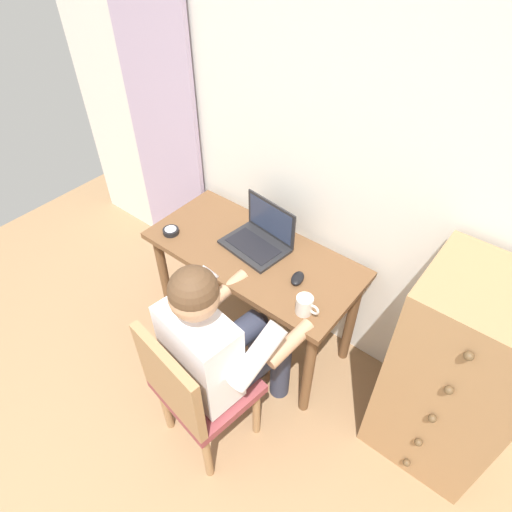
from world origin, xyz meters
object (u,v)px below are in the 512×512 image
(chair, at_px, (194,388))
(desk_clock, at_px, (171,231))
(computer_mouse, at_px, (298,278))
(dresser, at_px, (454,377))
(person_seated, at_px, (222,342))
(laptop, at_px, (260,237))
(desk, at_px, (253,267))
(coffee_mug, at_px, (305,305))

(chair, relative_size, desk_clock, 9.72)
(computer_mouse, bearing_deg, dresser, -9.61)
(person_seated, height_order, laptop, person_seated)
(dresser, xyz_separation_m, chair, (-0.91, -0.74, -0.08))
(chair, relative_size, laptop, 2.37)
(dresser, xyz_separation_m, desk_clock, (-1.58, -0.22, 0.17))
(dresser, distance_m, laptop, 1.15)
(computer_mouse, bearing_deg, laptop, 147.57)
(computer_mouse, relative_size, desk_clock, 1.11)
(computer_mouse, bearing_deg, desk_clock, 175.43)
(desk, height_order, computer_mouse, computer_mouse)
(computer_mouse, height_order, desk_clock, computer_mouse)
(desk, height_order, chair, chair)
(chair, height_order, desk_clock, chair)
(desk, height_order, person_seated, person_seated)
(laptop, distance_m, coffee_mug, 0.52)
(computer_mouse, bearing_deg, desk, 160.02)
(dresser, relative_size, chair, 1.29)
(person_seated, xyz_separation_m, laptop, (-0.25, 0.59, 0.10))
(dresser, distance_m, computer_mouse, 0.84)
(laptop, bearing_deg, computer_mouse, -17.49)
(person_seated, bearing_deg, desk, 114.81)
(person_seated, distance_m, coffee_mug, 0.41)
(coffee_mug, bearing_deg, computer_mouse, 133.45)
(laptop, bearing_deg, coffee_mug, -28.43)
(desk, distance_m, coffee_mug, 0.51)
(dresser, xyz_separation_m, computer_mouse, (-0.81, -0.08, 0.17))
(dresser, distance_m, desk_clock, 1.60)
(laptop, relative_size, computer_mouse, 3.69)
(laptop, bearing_deg, dresser, -1.23)
(person_seated, bearing_deg, chair, -97.03)
(desk_clock, distance_m, coffee_mug, 0.91)
(chair, distance_m, laptop, 0.85)
(coffee_mug, bearing_deg, person_seated, -121.70)
(laptop, bearing_deg, person_seated, -67.06)
(desk_clock, bearing_deg, computer_mouse, 10.36)
(computer_mouse, xyz_separation_m, desk_clock, (-0.77, -0.14, -0.00))
(laptop, xyz_separation_m, desk_clock, (-0.45, -0.24, -0.04))
(computer_mouse, distance_m, desk_clock, 0.78)
(laptop, height_order, coffee_mug, laptop)
(person_seated, height_order, computer_mouse, person_seated)
(dresser, relative_size, person_seated, 0.95)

